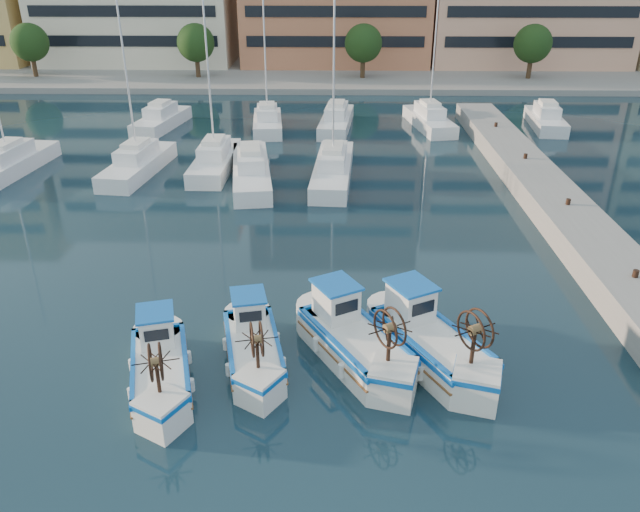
{
  "coord_description": "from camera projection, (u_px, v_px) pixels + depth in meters",
  "views": [
    {
      "loc": [
        0.83,
        -16.34,
        12.9
      ],
      "look_at": [
        0.34,
        7.03,
        1.5
      ],
      "focal_mm": 35.0,
      "sensor_mm": 36.0,
      "label": 1
    }
  ],
  "objects": [
    {
      "name": "ground",
      "position": [
        305.0,
        391.0,
        20.35
      ],
      "size": [
        300.0,
        300.0,
        0.0
      ],
      "primitive_type": "plane",
      "color": "#1B3A47",
      "rests_on": "ground"
    },
    {
      "name": "yacht_marina",
      "position": [
        274.0,
        143.0,
        44.86
      ],
      "size": [
        41.21,
        22.62,
        11.5
      ],
      "color": "white",
      "rests_on": "ground"
    },
    {
      "name": "fishing_boat_c",
      "position": [
        353.0,
        338.0,
        21.62
      ],
      "size": [
        4.14,
        5.15,
        3.12
      ],
      "rotation": [
        0.0,
        0.0,
        0.52
      ],
      "color": "white",
      "rests_on": "ground"
    },
    {
      "name": "fishing_boat_a",
      "position": [
        160.0,
        365.0,
        20.37
      ],
      "size": [
        2.88,
        4.59,
        2.78
      ],
      "rotation": [
        0.0,
        0.0,
        0.27
      ],
      "color": "white",
      "rests_on": "ground"
    },
    {
      "name": "quay",
      "position": [
        612.0,
        268.0,
        27.03
      ],
      "size": [
        3.0,
        60.0,
        1.2
      ],
      "primitive_type": "cube",
      "color": "gray",
      "rests_on": "ground"
    },
    {
      "name": "fishing_boat_b",
      "position": [
        253.0,
        344.0,
        21.48
      ],
      "size": [
        2.64,
        4.5,
        2.72
      ],
      "rotation": [
        0.0,
        0.0,
        0.22
      ],
      "color": "white",
      "rests_on": "ground"
    },
    {
      "name": "fishing_boat_d",
      "position": [
        429.0,
        339.0,
        21.51
      ],
      "size": [
        4.14,
        5.24,
        3.17
      ],
      "rotation": [
        0.0,
        0.0,
        0.5
      ],
      "color": "white",
      "rests_on": "ground"
    }
  ]
}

